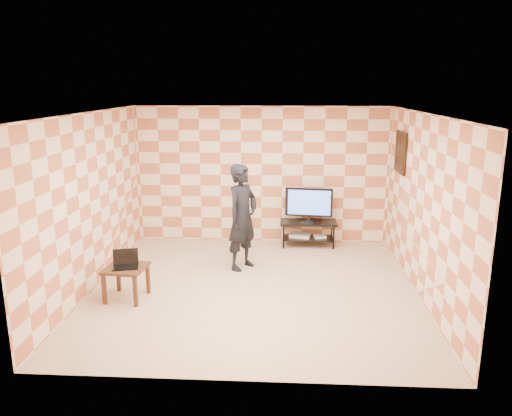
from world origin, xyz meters
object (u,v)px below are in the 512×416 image
(tv_stand, at_px, (308,228))
(side_table, at_px, (126,272))
(tv, at_px, (309,203))
(person, at_px, (242,217))

(tv_stand, xyz_separation_m, side_table, (-2.79, -2.66, 0.04))
(tv_stand, bearing_deg, tv, -83.60)
(tv, height_order, person, person)
(side_table, height_order, person, person)
(tv_stand, height_order, person, person)
(side_table, bearing_deg, tv_stand, 43.63)
(tv_stand, bearing_deg, side_table, -136.37)
(tv_stand, relative_size, side_table, 1.74)
(side_table, bearing_deg, person, 40.74)
(tv_stand, relative_size, person, 0.60)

